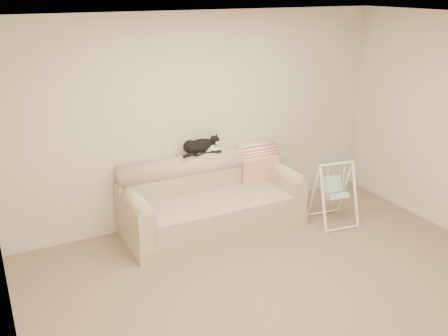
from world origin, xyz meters
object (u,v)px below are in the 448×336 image
object	(u,v)px
remote_b	(215,151)
tuxedo_cat	(200,146)
baby_swing	(334,192)
remote_a	(200,153)
sofa	(210,201)

from	to	relation	value
remote_b	tuxedo_cat	world-z (taller)	tuxedo_cat
remote_b	baby_swing	size ratio (longest dim) A/B	0.21
remote_a	baby_swing	distance (m)	1.77
sofa	remote_a	distance (m)	0.60
sofa	baby_swing	bearing A→B (deg)	-22.23
remote_a	baby_swing	world-z (taller)	remote_a
baby_swing	tuxedo_cat	bearing A→B (deg)	150.33
sofa	tuxedo_cat	world-z (taller)	tuxedo_cat
remote_b	tuxedo_cat	bearing A→B (deg)	173.36
sofa	baby_swing	size ratio (longest dim) A/B	2.70
sofa	remote_b	xyz separation A→B (m)	(0.17, 0.22, 0.56)
remote_b	tuxedo_cat	xyz separation A→B (m)	(-0.19, 0.02, 0.10)
remote_a	remote_b	distance (m)	0.20
remote_a	baby_swing	size ratio (longest dim) A/B	0.22
tuxedo_cat	baby_swing	xyz separation A→B (m)	(1.47, -0.84, -0.60)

